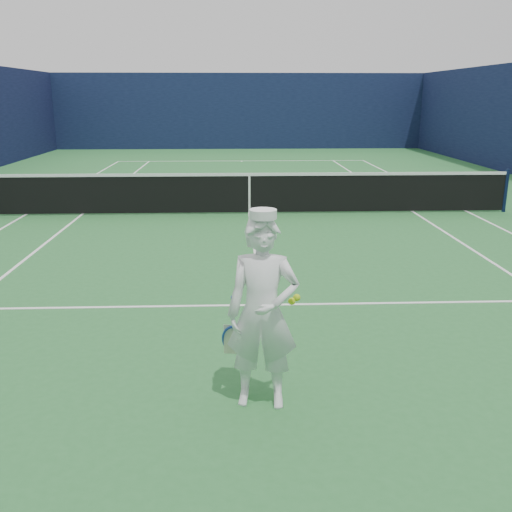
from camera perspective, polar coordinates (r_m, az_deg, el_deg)
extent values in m
plane|color=#286A31|center=(14.12, -0.66, 4.25)|extent=(80.00, 80.00, 0.00)
cube|color=white|center=(25.88, -1.45, 9.49)|extent=(11.03, 0.06, 0.01)
cube|color=white|center=(15.00, -22.14, 3.78)|extent=(0.06, 23.83, 0.01)
cube|color=white|center=(15.30, 20.40, 4.16)|extent=(0.06, 23.83, 0.01)
cube|color=white|center=(14.60, -17.06, 3.95)|extent=(0.06, 23.77, 0.01)
cube|color=white|center=(14.82, 15.50, 4.24)|extent=(0.06, 23.77, 0.01)
cube|color=white|center=(20.43, -1.20, 7.83)|extent=(8.23, 0.06, 0.01)
cube|color=white|center=(7.96, 0.71, -4.91)|extent=(8.23, 0.06, 0.01)
cube|color=white|center=(14.12, -0.66, 4.26)|extent=(0.06, 12.80, 0.01)
cube|color=white|center=(25.73, -1.44, 9.45)|extent=(0.06, 0.30, 0.01)
cube|color=#0F1737|center=(31.85, -1.66, 14.25)|extent=(20.12, 0.12, 4.00)
cylinder|color=#141E4C|center=(15.58, 23.70, 6.01)|extent=(0.09, 0.09, 1.07)
cube|color=black|center=(14.03, -0.66, 6.25)|extent=(12.79, 0.02, 0.92)
cube|color=white|center=(13.96, -0.67, 8.15)|extent=(12.79, 0.04, 0.07)
cube|color=white|center=(14.04, -0.66, 6.13)|extent=(0.05, 0.03, 0.94)
imported|color=white|center=(5.20, 0.68, -5.78)|extent=(0.71, 0.51, 1.80)
cylinder|color=white|center=(4.94, 0.71, 4.22)|extent=(0.24, 0.24, 0.08)
cube|color=white|center=(5.07, 0.81, 4.18)|extent=(0.19, 0.12, 0.02)
cylinder|color=navy|center=(5.29, -2.30, -5.06)|extent=(0.04, 0.09, 0.22)
cube|color=#1C3C9B|center=(5.41, -2.28, -6.62)|extent=(0.02, 0.02, 0.14)
torus|color=#1C3C9B|center=(5.55, -2.11, -8.34)|extent=(0.30, 0.13, 0.29)
cube|color=beige|center=(5.55, -2.11, -8.34)|extent=(0.22, 0.03, 0.30)
sphere|color=#BBD618|center=(5.25, 3.60, -4.54)|extent=(0.07, 0.07, 0.07)
sphere|color=#BBD618|center=(5.26, 4.10, -4.17)|extent=(0.07, 0.07, 0.07)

